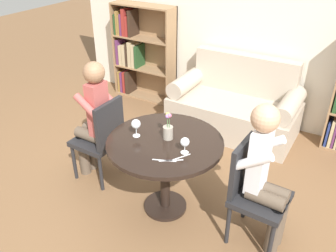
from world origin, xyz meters
name	(u,v)px	position (x,y,z in m)	size (l,w,h in m)	color
ground_plane	(165,207)	(0.00, 0.00, 0.00)	(16.00, 16.00, 0.00)	brown
back_wall	(256,16)	(0.00, 2.12, 1.35)	(5.20, 0.05, 2.70)	silver
round_table	(165,154)	(0.00, 0.00, 0.60)	(0.99, 0.99, 0.74)	black
couch	(235,107)	(0.00, 1.69, 0.31)	(1.54, 0.80, 0.92)	#B7A893
bookshelf_left	(138,51)	(-1.65, 1.96, 0.68)	(0.94, 0.28, 1.37)	#93704C
chair_left	(102,137)	(-0.77, 0.07, 0.49)	(0.43, 0.43, 0.90)	#232326
chair_right	(253,189)	(0.77, 0.07, 0.49)	(0.44, 0.44, 0.90)	#232326
person_left	(93,119)	(-0.86, 0.07, 0.67)	(0.42, 0.35, 1.27)	brown
person_right	(266,175)	(0.86, 0.07, 0.67)	(0.43, 0.35, 1.25)	brown
wine_glass_left	(136,125)	(-0.25, -0.06, 0.85)	(0.08, 0.08, 0.16)	white
wine_glass_right	(185,143)	(0.23, -0.07, 0.83)	(0.07, 0.07, 0.14)	white
flower_vase	(168,130)	(0.00, 0.05, 0.82)	(0.09, 0.09, 0.24)	#9E9384
knife_left_setting	(171,160)	(0.19, -0.22, 0.74)	(0.16, 0.12, 0.00)	silver
fork_left_setting	(164,160)	(0.14, -0.25, 0.74)	(0.18, 0.08, 0.00)	silver
knife_right_setting	(180,157)	(0.23, -0.15, 0.74)	(0.10, 0.17, 0.00)	silver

